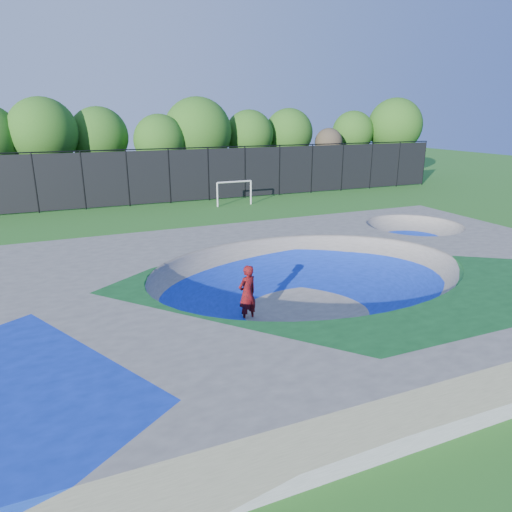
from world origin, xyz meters
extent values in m
plane|color=#23641C|center=(0.00, 0.00, 0.00)|extent=(120.00, 120.00, 0.00)
cube|color=gray|center=(0.00, 0.00, 0.75)|extent=(22.00, 14.00, 1.50)
imported|color=#B40E0F|center=(-2.36, -0.18, 0.95)|extent=(0.81, 0.66, 1.91)
cube|color=black|center=(-2.36, -0.18, 0.03)|extent=(0.80, 0.53, 0.05)
cylinder|color=silver|center=(2.79, 18.28, 0.86)|extent=(0.12, 0.12, 1.73)
cylinder|color=silver|center=(5.38, 18.28, 0.86)|extent=(0.12, 0.12, 1.73)
cylinder|color=silver|center=(4.08, 18.28, 1.73)|extent=(2.59, 0.12, 0.12)
cylinder|color=black|center=(-9.00, 21.00, 2.00)|extent=(0.09, 0.09, 4.00)
cylinder|color=black|center=(-6.00, 21.00, 2.00)|extent=(0.09, 0.09, 4.00)
cylinder|color=black|center=(-3.00, 21.00, 2.00)|extent=(0.09, 0.09, 4.00)
cylinder|color=black|center=(0.00, 21.00, 2.00)|extent=(0.09, 0.09, 4.00)
cylinder|color=black|center=(3.00, 21.00, 2.00)|extent=(0.09, 0.09, 4.00)
cylinder|color=black|center=(6.00, 21.00, 2.00)|extent=(0.09, 0.09, 4.00)
cylinder|color=black|center=(9.00, 21.00, 2.00)|extent=(0.09, 0.09, 4.00)
cylinder|color=black|center=(12.00, 21.00, 2.00)|extent=(0.09, 0.09, 4.00)
cylinder|color=black|center=(15.00, 21.00, 2.00)|extent=(0.09, 0.09, 4.00)
cylinder|color=black|center=(18.00, 21.00, 2.00)|extent=(0.09, 0.09, 4.00)
cylinder|color=black|center=(21.00, 21.00, 2.00)|extent=(0.09, 0.09, 4.00)
cylinder|color=black|center=(24.00, 21.00, 2.00)|extent=(0.09, 0.09, 4.00)
cube|color=black|center=(0.00, 21.00, 2.00)|extent=(48.00, 0.03, 3.80)
cylinder|color=black|center=(0.00, 21.00, 4.00)|extent=(48.00, 0.08, 0.08)
cylinder|color=#4B3125|center=(-8.20, 25.32, 1.66)|extent=(0.44, 0.44, 3.31)
sphere|color=#275B18|center=(-8.20, 25.32, 5.16)|extent=(4.93, 4.93, 4.93)
cylinder|color=#4B3125|center=(-4.20, 26.85, 1.49)|extent=(0.44, 0.44, 2.97)
sphere|color=#275B18|center=(-4.20, 26.85, 4.70)|extent=(4.60, 4.60, 4.60)
cylinder|color=#4B3125|center=(0.22, 24.90, 1.42)|extent=(0.44, 0.44, 2.84)
sphere|color=#275B18|center=(0.22, 24.90, 4.38)|extent=(4.11, 4.11, 4.11)
cylinder|color=#4B3125|center=(3.68, 25.91, 1.40)|extent=(0.44, 0.44, 2.81)
sphere|color=#275B18|center=(3.68, 25.91, 4.95)|extent=(5.71, 5.71, 5.71)
cylinder|color=#4B3125|center=(8.54, 26.34, 1.51)|extent=(0.44, 0.44, 3.01)
sphere|color=#275B18|center=(8.54, 26.34, 4.63)|extent=(4.32, 4.32, 4.32)
cylinder|color=#4B3125|center=(12.68, 26.71, 1.52)|extent=(0.44, 0.44, 3.03)
sphere|color=#275B18|center=(12.68, 26.71, 4.71)|extent=(4.46, 4.46, 4.46)
cylinder|color=#4B3125|center=(16.32, 25.51, 1.38)|extent=(0.44, 0.44, 2.76)
sphere|color=#4E4231|center=(16.32, 25.51, 3.86)|extent=(2.60, 2.60, 2.60)
cylinder|color=#4B3125|center=(19.92, 26.86, 1.58)|extent=(0.44, 0.44, 3.16)
sphere|color=#275B18|center=(19.92, 26.86, 4.69)|extent=(4.08, 4.08, 4.08)
cylinder|color=#4B3125|center=(23.92, 25.49, 1.65)|extent=(0.44, 0.44, 3.29)
sphere|color=#275B18|center=(23.92, 25.49, 5.29)|extent=(5.34, 5.34, 5.34)
camera|label=1|loc=(-7.34, -12.61, 6.39)|focal=32.00mm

